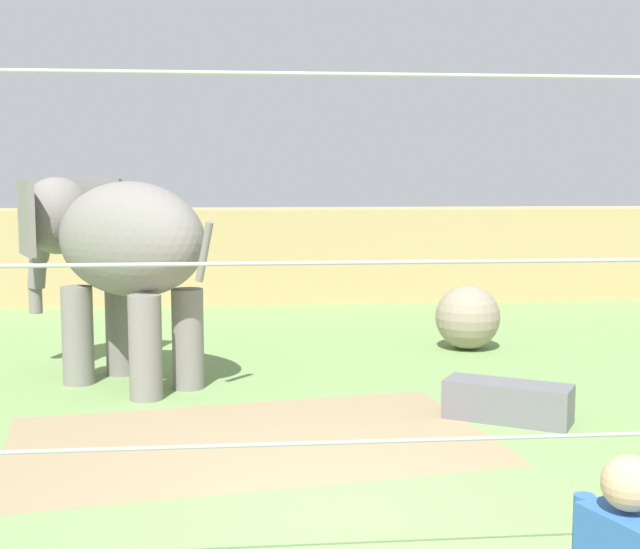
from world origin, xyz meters
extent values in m
plane|color=#759956|center=(0.00, 0.00, 0.00)|extent=(120.00, 120.00, 0.00)
cube|color=#937F5B|center=(-0.71, 2.09, 0.00)|extent=(5.36, 3.73, 0.01)
cube|color=tan|center=(0.00, 12.58, 1.01)|extent=(36.00, 1.80, 2.02)
cylinder|color=gray|center=(-2.93, 4.80, 0.65)|extent=(0.41, 0.41, 1.30)
cylinder|color=gray|center=(-2.44, 5.33, 0.65)|extent=(0.41, 0.41, 1.30)
cylinder|color=gray|center=(-1.96, 3.90, 0.65)|extent=(0.41, 0.41, 1.30)
cylinder|color=gray|center=(-1.47, 4.42, 0.65)|extent=(0.41, 0.41, 1.30)
ellipsoid|color=gray|center=(-2.20, 4.61, 1.94)|extent=(2.66, 2.60, 1.49)
ellipsoid|color=gray|center=(-3.31, 5.65, 2.20)|extent=(1.37, 1.38, 1.08)
cube|color=gray|center=(-3.62, 5.17, 2.20)|extent=(0.40, 0.81, 1.02)
cube|color=gray|center=(-2.86, 5.99, 2.20)|extent=(0.83, 0.35, 1.02)
cylinder|color=gray|center=(-3.60, 5.92, 1.81)|extent=(0.54, 0.53, 0.58)
cylinder|color=gray|center=(-3.69, 6.00, 1.40)|extent=(0.41, 0.40, 0.55)
cylinder|color=gray|center=(-3.74, 6.05, 1.02)|extent=(0.27, 0.27, 0.51)
cylinder|color=gray|center=(-1.21, 3.69, 1.84)|extent=(0.27, 0.26, 0.74)
sphere|color=gray|center=(2.82, 6.59, 0.51)|extent=(1.02, 1.02, 1.02)
cylinder|color=#B7B7BC|center=(0.00, -2.74, 1.47)|extent=(9.25, 0.02, 0.02)
cylinder|color=#B7B7BC|center=(0.00, -2.74, 2.34)|extent=(9.25, 0.02, 0.02)
cylinder|color=#B7B7BC|center=(0.00, -2.74, 3.21)|extent=(9.25, 0.02, 0.02)
sphere|color=tan|center=(0.68, -3.64, 1.56)|extent=(0.22, 0.22, 0.22)
cube|color=slate|center=(2.19, 2.54, 0.22)|extent=(1.46, 1.15, 0.44)
camera|label=1|loc=(-0.84, -6.78, 2.75)|focal=48.88mm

